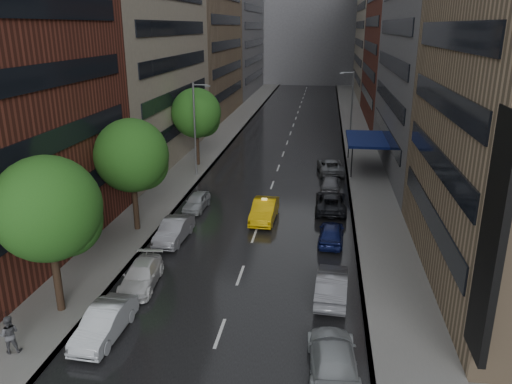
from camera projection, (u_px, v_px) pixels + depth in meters
The scene contains 16 objects.
road at pixel (289, 136), 67.47m from camera, with size 14.00×140.00×0.01m, color black.
sidewalk_left at pixel (224, 134), 68.62m from camera, with size 4.00×140.00×0.15m, color gray.
sidewalk_right at pixel (357, 138), 66.28m from camera, with size 4.00×140.00×0.15m, color gray.
buildings_left at pixel (194, 13), 72.61m from camera, with size 8.00×108.00×38.00m.
buildings_right at pixel (407, 19), 67.05m from camera, with size 8.05×109.10×36.00m.
building_far at pixel (311, 18), 126.29m from camera, with size 40.00×14.00×32.00m, color slate.
tree_near at pixel (47, 209), 24.29m from camera, with size 5.26×5.26×8.39m.
tree_mid at pixel (132, 156), 34.67m from camera, with size 5.17×5.17×8.24m.
tree_far at pixel (196, 113), 51.58m from camera, with size 5.16×5.16×8.22m.
taxi at pixel (264, 210), 38.13m from camera, with size 1.71×4.91×1.62m, color #E3AD0B.
parked_cars_left at pixel (158, 252), 31.30m from camera, with size 2.22×21.97×1.53m.
parked_cars_right at pixel (331, 217), 37.04m from camera, with size 2.95×36.38×1.57m.
ped_black_umbrella at pixel (8, 328), 22.28m from camera, with size 1.07×0.98×2.09m.
street_lamp_left at pixel (196, 127), 48.13m from camera, with size 1.74×0.22×9.00m.
street_lamp_right at pixel (351, 107), 60.22m from camera, with size 1.74×0.22×9.00m.
awning at pixel (367, 139), 51.22m from camera, with size 4.00×8.00×3.12m.
Camera 1 is at (4.60, -16.38, 14.22)m, focal length 35.00 mm.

